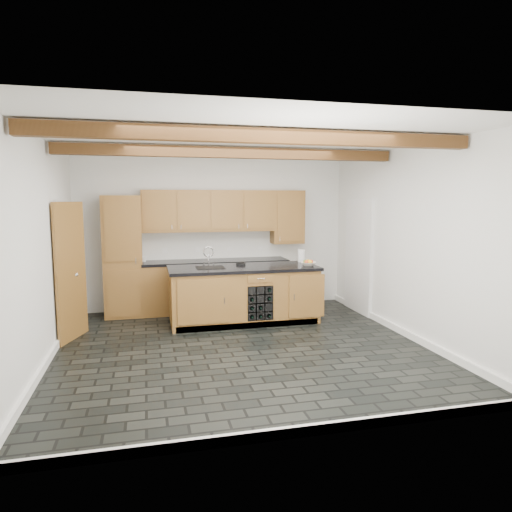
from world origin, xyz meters
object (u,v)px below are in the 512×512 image
Objects in this scene: kitchen_scale at (241,264)px; paper_towel at (301,256)px; fruit_bowl at (308,264)px; island at (244,294)px.

paper_towel is at bearing 21.17° from kitchen_scale.
fruit_bowl is at bearing -94.89° from paper_towel.
fruit_bowl is at bearing -2.71° from kitchen_scale.
island is at bearing 172.65° from fruit_bowl.
island is 1.30m from paper_towel.
paper_towel is (1.11, 0.33, 0.57)m from island.
kitchen_scale is 1.14m from fruit_bowl.
paper_towel reaches higher than kitchen_scale.
island is at bearing -72.23° from kitchen_scale.
kitchen_scale is at bearing -173.33° from paper_towel.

